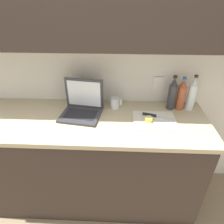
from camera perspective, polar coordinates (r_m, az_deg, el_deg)
ground_plane at (r=2.21m, az=-5.88°, el=-21.95°), size 12.00×12.00×0.00m
wall_back at (r=1.57m, az=-7.94°, el=23.47°), size 5.20×0.38×2.60m
counter_unit at (r=1.86m, az=-7.31°, el=-13.27°), size 1.94×0.63×0.91m
laptop at (r=1.63m, az=-8.54°, el=1.62°), size 0.35×0.30×0.27m
cutting_board at (r=1.58m, az=12.03°, el=-2.31°), size 0.33×0.27×0.01m
knife at (r=1.61m, az=11.60°, el=-0.98°), size 0.25×0.10×0.02m
lemon_half_cut at (r=1.55m, az=10.45°, el=-2.02°), size 0.06×0.06×0.03m
bottle_green_soda at (r=1.72m, az=16.83°, el=4.94°), size 0.07×0.07×0.29m
bottle_oil_tall at (r=1.74m, az=19.22°, el=4.63°), size 0.07×0.07×0.28m
bottle_water_clear at (r=1.76m, az=21.92°, el=4.79°), size 0.07×0.07×0.30m
measuring_cup at (r=1.70m, az=0.85°, el=2.66°), size 0.10×0.08×0.09m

